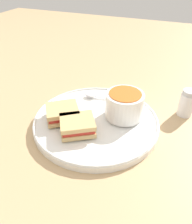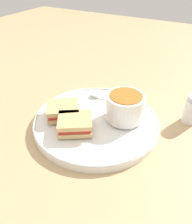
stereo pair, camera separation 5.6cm
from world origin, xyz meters
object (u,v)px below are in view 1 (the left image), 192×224
(sandwich_half_far, at_px, (77,125))
(soup_bowl, at_px, (124,105))
(sandwich_half_near, at_px, (63,113))
(salt_shaker, at_px, (187,103))
(spoon, at_px, (94,96))

(sandwich_half_far, bearing_deg, soup_bowl, 49.97)
(sandwich_half_near, bearing_deg, salt_shaker, 29.92)
(spoon, relative_size, salt_shaker, 1.61)
(sandwich_half_near, height_order, sandwich_half_far, same)
(sandwich_half_far, bearing_deg, spoon, 98.42)
(spoon, distance_m, sandwich_half_far, 0.16)
(sandwich_half_far, bearing_deg, sandwich_half_near, 151.88)
(soup_bowl, bearing_deg, spoon, 152.02)
(sandwich_half_near, bearing_deg, spoon, 75.07)
(sandwich_half_near, xyz_separation_m, salt_shaker, (0.29, 0.17, -0.00))
(spoon, height_order, salt_shaker, salt_shaker)
(spoon, height_order, sandwich_half_near, sandwich_half_near)
(salt_shaker, bearing_deg, sandwich_half_near, -150.08)
(soup_bowl, distance_m, sandwich_half_near, 0.16)
(spoon, relative_size, sandwich_half_near, 1.17)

